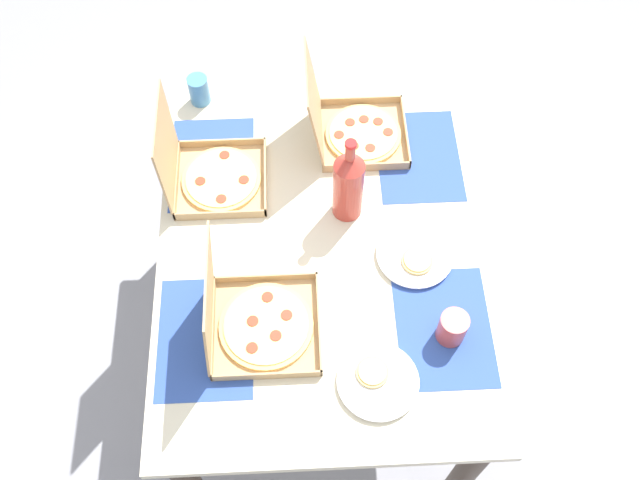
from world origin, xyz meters
name	(u,v)px	position (x,y,z in m)	size (l,w,h in m)	color
ground_plane	(320,336)	(0.00, 0.00, 0.00)	(6.00, 6.00, 0.00)	gray
dining_table	(320,259)	(0.00, 0.00, 0.62)	(1.31, 0.95, 0.73)	#3F3328
placemat_near_left	(443,327)	(-0.30, -0.33, 0.73)	(0.36, 0.26, 0.00)	#2D4C9E
placemat_near_right	(418,156)	(0.30, -0.33, 0.73)	(0.36, 0.26, 0.00)	#2D4C9E
placemat_far_left	(206,338)	(-0.30, 0.33, 0.73)	(0.36, 0.26, 0.00)	#2D4C9E
placemat_far_right	(212,164)	(0.30, 0.33, 0.73)	(0.36, 0.26, 0.00)	#2D4C9E
pizza_box_edge_far	(352,127)	(0.38, -0.12, 0.78)	(0.28, 0.33, 0.31)	tan
pizza_box_corner_right	(254,321)	(-0.27, 0.19, 0.78)	(0.30, 0.30, 0.33)	tan
pizza_box_corner_left	(210,173)	(0.22, 0.33, 0.78)	(0.28, 0.28, 0.31)	tan
plate_far_left	(377,381)	(-0.44, -0.13, 0.74)	(0.22, 0.22, 0.03)	white
plate_near_left	(415,256)	(-0.07, -0.27, 0.74)	(0.22, 0.22, 0.03)	white
soda_bottle	(348,184)	(0.10, -0.09, 0.86)	(0.09, 0.09, 0.32)	#B2382D
cup_clear_left	(452,328)	(-0.32, -0.34, 0.78)	(0.08, 0.08, 0.10)	#BF4742
cup_spare	(199,90)	(0.56, 0.37, 0.78)	(0.07, 0.07, 0.10)	teal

